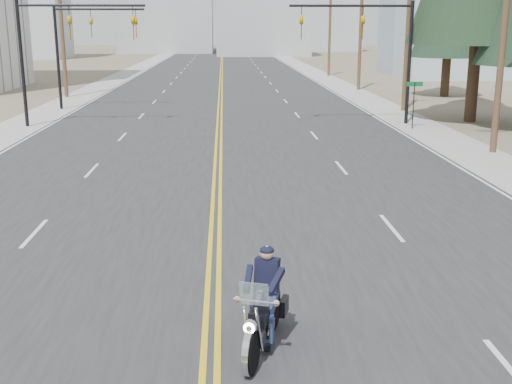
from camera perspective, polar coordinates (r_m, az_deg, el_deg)
name	(u,v)px	position (r m, az deg, el deg)	size (l,w,h in m)	color
road	(221,76)	(75.36, -3.11, 10.24)	(20.00, 200.00, 0.01)	#303033
sidewalk_left	(121,77)	(76.28, -11.92, 10.01)	(3.00, 200.00, 0.01)	#A5A5A0
sidewalk_right	(320,76)	(76.19, 5.71, 10.24)	(3.00, 200.00, 0.01)	#A5A5A0
traffic_mast_left	(57,38)	(38.30, -17.30, 12.92)	(7.10, 0.26, 7.00)	black
traffic_mast_right	(376,38)	(38.16, 10.59, 13.31)	(7.10, 0.26, 7.00)	black
traffic_mast_far	(81,37)	(46.17, -15.26, 13.14)	(6.10, 0.26, 7.00)	black
street_sign	(414,97)	(36.89, 13.87, 8.22)	(0.90, 0.06, 2.62)	black
utility_pole_b	(505,17)	(30.69, 21.29, 14.32)	(2.20, 0.30, 11.50)	brown
utility_pole_c	(408,24)	(44.85, 13.37, 14.33)	(2.20, 0.30, 11.00)	brown
utility_pole_d	(361,22)	(59.43, 9.32, 14.71)	(2.20, 0.30, 11.50)	brown
utility_pole_e	(330,25)	(76.14, 6.59, 14.52)	(2.20, 0.30, 11.00)	brown
utility_pole_left	(62,28)	(54.67, -16.88, 13.80)	(2.20, 0.30, 10.50)	brown
haze_bldg_b	(262,19)	(130.39, 0.56, 15.12)	(18.00, 14.00, 14.00)	#ADB2B7
haze_bldg_c	(449,6)	(121.86, 16.80, 15.52)	(16.00, 12.00, 18.00)	#B7BCC6
haze_bldg_e	(328,25)	(157.11, 6.41, 14.56)	(14.00, 14.00, 12.00)	#B7BCC6
motorcyclist	(263,302)	(11.34, 0.60, -9.71)	(1.01, 2.35, 1.83)	black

